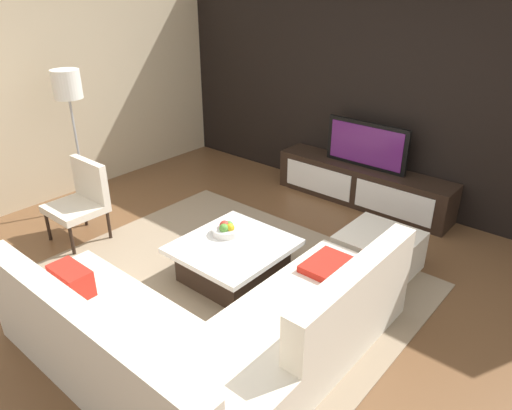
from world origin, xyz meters
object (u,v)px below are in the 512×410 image
object	(u,v)px
sectional_couch	(207,334)
coffee_table	(234,260)
floor_lamp	(68,94)
ottoman	(378,252)
media_console	(362,185)
fruit_bowl	(226,229)
accent_chair_near	(82,196)
television	(366,145)

from	to	relation	value
sectional_couch	coffee_table	distance (m)	1.14
coffee_table	floor_lamp	xyz separation A→B (m)	(-2.44, -0.08, 1.24)
floor_lamp	ottoman	xyz separation A→B (m)	(3.43, 1.10, -1.24)
media_console	fruit_bowl	bearing A→B (deg)	-97.19
media_console	coffee_table	bearing A→B (deg)	-92.49
ottoman	fruit_bowl	size ratio (longest dim) A/B	2.50
media_console	accent_chair_near	xyz separation A→B (m)	(-1.91, -2.76, 0.24)
television	ottoman	distance (m)	1.66
sectional_couch	accent_chair_near	bearing A→B (deg)	168.47
sectional_couch	floor_lamp	size ratio (longest dim) A/B	1.40
ottoman	coffee_table	bearing A→B (deg)	-134.02
sectional_couch	floor_lamp	distance (m)	3.38
accent_chair_near	ottoman	size ratio (longest dim) A/B	1.24
coffee_table	fruit_bowl	distance (m)	0.31
coffee_table	ottoman	world-z (taller)	ottoman
accent_chair_near	media_console	bearing A→B (deg)	52.67
television	accent_chair_near	distance (m)	3.37
coffee_table	accent_chair_near	distance (m)	1.89
coffee_table	ottoman	bearing A→B (deg)	45.98
media_console	fruit_bowl	size ratio (longest dim) A/B	8.19
television	floor_lamp	bearing A→B (deg)	-136.86
ottoman	fruit_bowl	bearing A→B (deg)	-141.54
television	ottoman	size ratio (longest dim) A/B	1.53
coffee_table	accent_chair_near	bearing A→B (deg)	-165.74
accent_chair_near	floor_lamp	bearing A→B (deg)	146.09
television	media_console	bearing A→B (deg)	-90.00
accent_chair_near	coffee_table	bearing A→B (deg)	11.65
coffee_table	floor_lamp	world-z (taller)	floor_lamp
media_console	accent_chair_near	distance (m)	3.36
media_console	sectional_couch	bearing A→B (deg)	-80.96
sectional_couch	floor_lamp	world-z (taller)	floor_lamp
media_console	floor_lamp	world-z (taller)	floor_lamp
sectional_couch	floor_lamp	bearing A→B (deg)	164.00
floor_lamp	ottoman	size ratio (longest dim) A/B	2.45
accent_chair_near	floor_lamp	distance (m)	1.20
floor_lamp	ottoman	distance (m)	3.81
television	accent_chair_near	bearing A→B (deg)	-124.72
media_console	accent_chair_near	world-z (taller)	accent_chair_near
coffee_table	sectional_couch	bearing A→B (deg)	-57.12
television	sectional_couch	distance (m)	3.33
media_console	ottoman	size ratio (longest dim) A/B	3.28
floor_lamp	ottoman	bearing A→B (deg)	17.86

